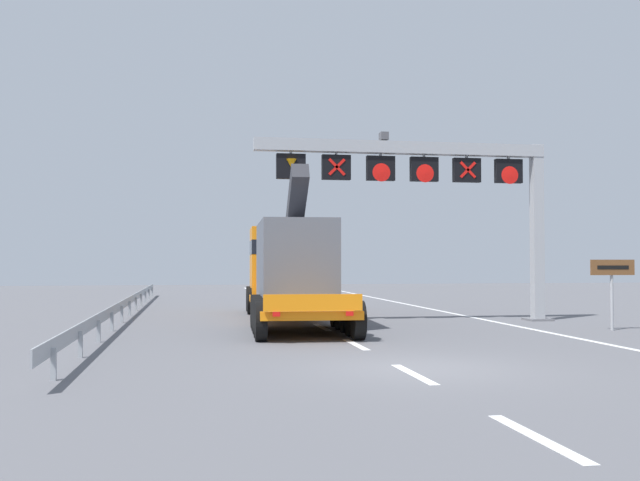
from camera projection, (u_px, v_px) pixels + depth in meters
name	position (u px, v px, depth m)	size (l,w,h in m)	color
ground	(420.00, 368.00, 15.14)	(112.00, 112.00, 0.00)	#5B5B60
lane_markings	(284.00, 308.00, 34.82)	(0.20, 54.67, 0.01)	silver
edge_line_right	(482.00, 319.00, 28.01)	(0.20, 63.00, 0.01)	silver
overhead_lane_gantry	(435.00, 176.00, 26.94)	(11.04, 0.90, 6.86)	#9EA0A5
heavy_haul_truck_orange	(288.00, 267.00, 27.78)	(3.59, 14.15, 5.30)	orange
tourist_info_sign_brown	(612.00, 276.00, 23.51)	(1.50, 0.15, 2.25)	#9EA0A5
guardrail_left	(128.00, 302.00, 29.65)	(0.13, 35.86, 0.76)	#999EA3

